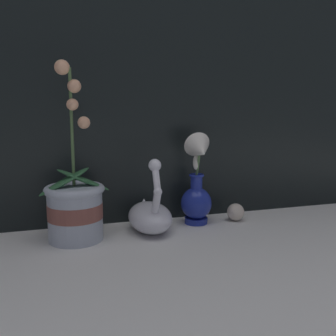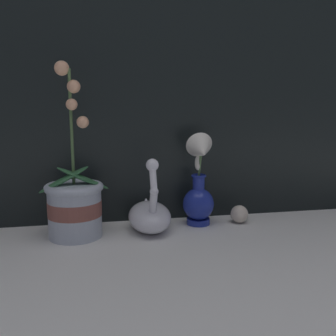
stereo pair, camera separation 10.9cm
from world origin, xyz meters
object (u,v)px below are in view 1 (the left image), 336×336
(orchid_potted_plant, at_px, (75,205))
(glass_sphere, at_px, (236,212))
(swan_figurine, at_px, (150,215))
(blue_vase, at_px, (197,188))

(orchid_potted_plant, xyz_separation_m, glass_sphere, (0.48, 0.03, -0.07))
(swan_figurine, relative_size, glass_sphere, 4.01)
(swan_figurine, relative_size, blue_vase, 0.78)
(glass_sphere, bearing_deg, orchid_potted_plant, -176.24)
(orchid_potted_plant, distance_m, glass_sphere, 0.48)
(swan_figurine, distance_m, glass_sphere, 0.28)
(orchid_potted_plant, xyz_separation_m, swan_figurine, (0.20, 0.01, -0.05))
(orchid_potted_plant, xyz_separation_m, blue_vase, (0.35, 0.03, 0.01))
(swan_figurine, distance_m, blue_vase, 0.16)
(orchid_potted_plant, relative_size, glass_sphere, 8.66)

